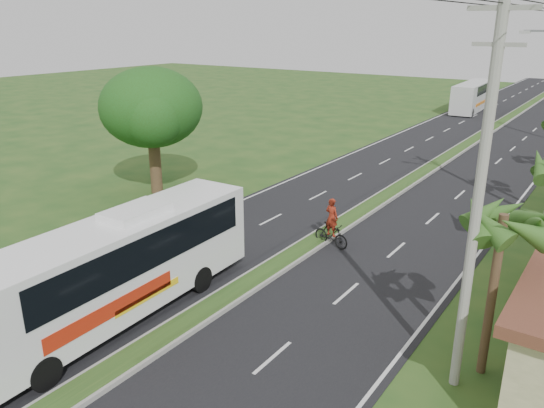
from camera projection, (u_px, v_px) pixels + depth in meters
The scene contains 11 objects.
ground at pixel (189, 324), 18.35m from camera, with size 180.00×180.00×0.00m, color #21481A.
road_asphalt at pixel (404, 185), 33.92m from camera, with size 14.00×160.00×0.02m, color black.
median_strip at pixel (405, 184), 33.89m from camera, with size 1.20×160.00×0.18m.
lane_edge_left at pixel (314, 170), 37.52m from camera, with size 0.12×160.00×0.01m, color silver.
lane_edge_right at pixel (516, 205), 30.32m from camera, with size 0.12×160.00×0.01m, color silver.
palm_verge_a at pixel (503, 223), 14.31m from camera, with size 2.40×2.40×5.45m.
shade_tree at pixel (150, 110), 31.02m from camera, with size 6.30×6.00×7.54m.
utility_pole_a at pixel (478, 197), 13.50m from camera, with size 1.60×0.28×11.00m.
coach_bus_main at pixel (115, 264), 18.02m from camera, with size 2.87×11.85×3.80m.
coach_bus_far at pixel (473, 95), 62.16m from camera, with size 2.92×11.27×3.25m.
motorcyclist at pixel (331, 230), 24.42m from camera, with size 1.95×0.84×2.36m.
Camera 1 is at (11.45, -11.55, 9.88)m, focal length 35.00 mm.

